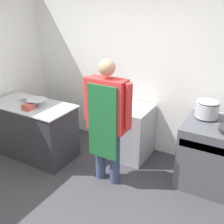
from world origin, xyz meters
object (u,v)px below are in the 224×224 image
Objects in this scene: mixing_bowl at (37,102)px; plastic_tub at (28,107)px; stove at (213,155)px; stock_pot at (207,108)px; person_cook at (107,116)px; fridge_unit at (131,132)px.

plastic_tub is at bearing -87.50° from mixing_bowl.
stock_pot is (-0.19, 0.14, 0.59)m from stove.
stove is 3.01× the size of stock_pot.
plastic_tub is (-2.54, -0.81, 0.47)m from stove.
stock_pot reaches higher than stove.
stove is 0.53× the size of person_cook.
stove is 1.54m from person_cook.
person_cook reaches higher than plastic_tub.
stove is 2.70m from plastic_tub.
stock_pot is at bearing 2.17° from fridge_unit.
plastic_tub is at bearing -162.35° from stove.
stove is at bearing 13.81° from mixing_bowl.
person_cook is at bearing -1.48° from mixing_bowl.
stove is at bearing 27.26° from person_cook.
plastic_tub is at bearing -173.25° from person_cook.
stock_pot is (2.36, 0.77, 0.10)m from mixing_bowl.
stove is at bearing 17.65° from plastic_tub.
plastic_tub is (-1.25, -0.91, 0.50)m from fridge_unit.
stove reaches higher than fridge_unit.
person_cook is 1.35m from stock_pot.
stock_pot is at bearing 21.95° from plastic_tub.
person_cook is (-1.28, -0.66, 0.55)m from stove.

